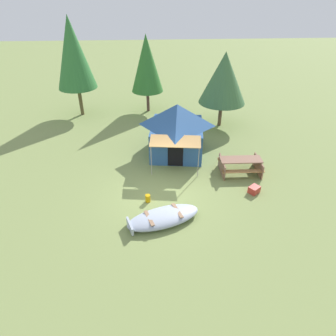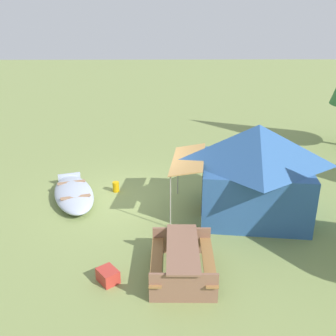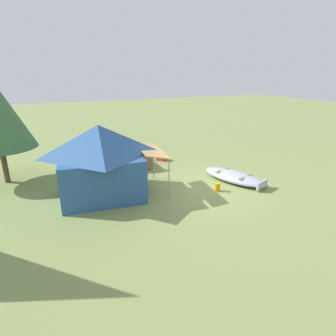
{
  "view_description": "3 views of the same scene",
  "coord_description": "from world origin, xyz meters",
  "px_view_note": "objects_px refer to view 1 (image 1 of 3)",
  "views": [
    {
      "loc": [
        -0.39,
        -10.45,
        7.95
      ],
      "look_at": [
        0.32,
        0.67,
        0.9
      ],
      "focal_mm": 31.79,
      "sensor_mm": 36.0,
      "label": 1
    },
    {
      "loc": [
        11.14,
        1.06,
        5.53
      ],
      "look_at": [
        0.2,
        1.2,
        1.16
      ],
      "focal_mm": 41.53,
      "sensor_mm": 36.0,
      "label": 2
    },
    {
      "loc": [
        -8.85,
        5.56,
        4.44
      ],
      "look_at": [
        0.74,
        1.02,
        0.78
      ],
      "focal_mm": 29.27,
      "sensor_mm": 36.0,
      "label": 3
    }
  ],
  "objects_px": {
    "canvas_cabin_tent": "(177,128)",
    "fuel_can": "(148,198)",
    "pine_tree_back_left": "(224,78)",
    "cooler_box": "(254,190)",
    "pine_tree_back_right": "(73,53)",
    "beached_rowboat": "(163,217)",
    "pine_tree_far_center": "(147,64)",
    "picnic_table": "(240,164)"
  },
  "relations": [
    {
      "from": "fuel_can",
      "to": "pine_tree_far_center",
      "type": "height_order",
      "value": "pine_tree_far_center"
    },
    {
      "from": "cooler_box",
      "to": "canvas_cabin_tent",
      "type": "bearing_deg",
      "value": 128.88
    },
    {
      "from": "beached_rowboat",
      "to": "picnic_table",
      "type": "xyz_separation_m",
      "value": [
        3.89,
        3.27,
        0.26
      ]
    },
    {
      "from": "cooler_box",
      "to": "pine_tree_far_center",
      "type": "distance_m",
      "value": 11.46
    },
    {
      "from": "canvas_cabin_tent",
      "to": "pine_tree_back_left",
      "type": "bearing_deg",
      "value": 48.16
    },
    {
      "from": "cooler_box",
      "to": "beached_rowboat",
      "type": "bearing_deg",
      "value": -158.47
    },
    {
      "from": "pine_tree_back_left",
      "to": "fuel_can",
      "type": "bearing_deg",
      "value": -121.43
    },
    {
      "from": "picnic_table",
      "to": "pine_tree_back_left",
      "type": "xyz_separation_m",
      "value": [
        0.19,
        5.63,
        2.55
      ]
    },
    {
      "from": "pine_tree_back_left",
      "to": "cooler_box",
      "type": "bearing_deg",
      "value": -89.88
    },
    {
      "from": "canvas_cabin_tent",
      "to": "fuel_can",
      "type": "xyz_separation_m",
      "value": [
        -1.58,
        -4.19,
        -1.24
      ]
    },
    {
      "from": "canvas_cabin_tent",
      "to": "pine_tree_far_center",
      "type": "relative_size",
      "value": 0.83
    },
    {
      "from": "canvas_cabin_tent",
      "to": "pine_tree_back_left",
      "type": "xyz_separation_m",
      "value": [
        3.08,
        3.44,
        1.61
      ]
    },
    {
      "from": "pine_tree_back_left",
      "to": "canvas_cabin_tent",
      "type": "bearing_deg",
      "value": -131.84
    },
    {
      "from": "cooler_box",
      "to": "pine_tree_far_center",
      "type": "relative_size",
      "value": 0.09
    },
    {
      "from": "picnic_table",
      "to": "canvas_cabin_tent",
      "type": "bearing_deg",
      "value": 142.85
    },
    {
      "from": "canvas_cabin_tent",
      "to": "picnic_table",
      "type": "bearing_deg",
      "value": -37.15
    },
    {
      "from": "fuel_can",
      "to": "pine_tree_back_right",
      "type": "height_order",
      "value": "pine_tree_back_right"
    },
    {
      "from": "cooler_box",
      "to": "pine_tree_back_left",
      "type": "distance_m",
      "value": 7.83
    },
    {
      "from": "beached_rowboat",
      "to": "pine_tree_back_right",
      "type": "xyz_separation_m",
      "value": [
        -5.08,
        11.27,
        3.87
      ]
    },
    {
      "from": "fuel_can",
      "to": "pine_tree_back_right",
      "type": "relative_size",
      "value": 0.05
    },
    {
      "from": "pine_tree_back_right",
      "to": "canvas_cabin_tent",
      "type": "bearing_deg",
      "value": -43.73
    },
    {
      "from": "picnic_table",
      "to": "cooler_box",
      "type": "distance_m",
      "value": 1.69
    },
    {
      "from": "picnic_table",
      "to": "cooler_box",
      "type": "height_order",
      "value": "picnic_table"
    },
    {
      "from": "canvas_cabin_tent",
      "to": "cooler_box",
      "type": "distance_m",
      "value": 5.09
    },
    {
      "from": "beached_rowboat",
      "to": "picnic_table",
      "type": "bearing_deg",
      "value": 40.04
    },
    {
      "from": "beached_rowboat",
      "to": "pine_tree_back_right",
      "type": "distance_m",
      "value": 12.95
    },
    {
      "from": "beached_rowboat",
      "to": "fuel_can",
      "type": "relative_size",
      "value": 9.3
    },
    {
      "from": "canvas_cabin_tent",
      "to": "beached_rowboat",
      "type": "bearing_deg",
      "value": -100.35
    },
    {
      "from": "fuel_can",
      "to": "pine_tree_back_left",
      "type": "bearing_deg",
      "value": 58.57
    },
    {
      "from": "cooler_box",
      "to": "pine_tree_back_left",
      "type": "height_order",
      "value": "pine_tree_back_left"
    },
    {
      "from": "cooler_box",
      "to": "pine_tree_far_center",
      "type": "xyz_separation_m",
      "value": [
        -4.58,
        10.03,
        3.13
      ]
    },
    {
      "from": "fuel_can",
      "to": "pine_tree_back_left",
      "type": "relative_size",
      "value": 0.07
    },
    {
      "from": "canvas_cabin_tent",
      "to": "picnic_table",
      "type": "height_order",
      "value": "canvas_cabin_tent"
    },
    {
      "from": "canvas_cabin_tent",
      "to": "pine_tree_far_center",
      "type": "bearing_deg",
      "value": 103.51
    },
    {
      "from": "picnic_table",
      "to": "pine_tree_back_right",
      "type": "xyz_separation_m",
      "value": [
        -8.97,
        8.0,
        3.61
      ]
    },
    {
      "from": "picnic_table",
      "to": "pine_tree_back_right",
      "type": "height_order",
      "value": "pine_tree_back_right"
    },
    {
      "from": "pine_tree_back_right",
      "to": "pine_tree_back_left",
      "type": "bearing_deg",
      "value": -14.52
    },
    {
      "from": "picnic_table",
      "to": "pine_tree_far_center",
      "type": "relative_size",
      "value": 0.39
    },
    {
      "from": "beached_rowboat",
      "to": "cooler_box",
      "type": "relative_size",
      "value": 6.72
    },
    {
      "from": "picnic_table",
      "to": "fuel_can",
      "type": "distance_m",
      "value": 4.91
    },
    {
      "from": "fuel_can",
      "to": "pine_tree_back_right",
      "type": "xyz_separation_m",
      "value": [
        -4.5,
        10.0,
        3.91
      ]
    },
    {
      "from": "beached_rowboat",
      "to": "canvas_cabin_tent",
      "type": "distance_m",
      "value": 5.68
    }
  ]
}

